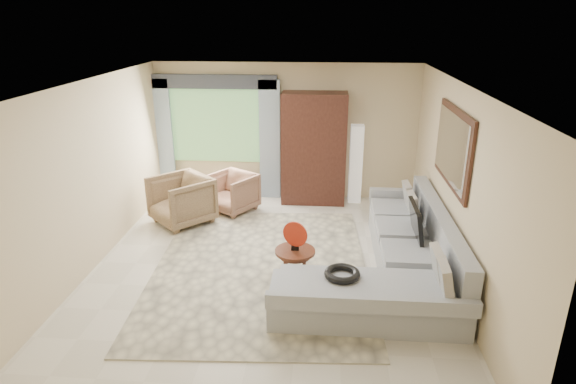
# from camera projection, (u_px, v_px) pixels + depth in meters

# --- Properties ---
(ground) EXTENTS (6.00, 6.00, 0.00)m
(ground) POSITION_uv_depth(u_px,v_px,m) (269.00, 269.00, 6.89)
(ground) COLOR silver
(ground) RESTS_ON ground
(area_rug) EXTENTS (3.21, 4.16, 0.02)m
(area_rug) POSITION_uv_depth(u_px,v_px,m) (261.00, 267.00, 6.90)
(area_rug) COLOR beige
(area_rug) RESTS_ON ground
(sectional_sofa) EXTENTS (2.30, 3.46, 0.90)m
(sectional_sofa) POSITION_uv_depth(u_px,v_px,m) (398.00, 262.00, 6.49)
(sectional_sofa) COLOR #A2A6AB
(sectional_sofa) RESTS_ON ground
(tv_screen) EXTENTS (0.14, 0.74, 0.48)m
(tv_screen) POSITION_uv_depth(u_px,v_px,m) (416.00, 221.00, 6.68)
(tv_screen) COLOR black
(tv_screen) RESTS_ON sectional_sofa
(garden_hose) EXTENTS (0.43, 0.43, 0.09)m
(garden_hose) POSITION_uv_depth(u_px,v_px,m) (342.00, 274.00, 5.68)
(garden_hose) COLOR black
(garden_hose) RESTS_ON sectional_sofa
(coffee_table) EXTENTS (0.53, 0.53, 0.53)m
(coffee_table) POSITION_uv_depth(u_px,v_px,m) (295.00, 267.00, 6.37)
(coffee_table) COLOR #4A2213
(coffee_table) RESTS_ON ground
(red_disc) EXTENTS (0.33, 0.15, 0.34)m
(red_disc) POSITION_uv_depth(u_px,v_px,m) (295.00, 234.00, 6.20)
(red_disc) COLOR #B22611
(red_disc) RESTS_ON coffee_table
(armchair_left) EXTENTS (1.28, 1.28, 0.84)m
(armchair_left) POSITION_uv_depth(u_px,v_px,m) (181.00, 200.00, 8.27)
(armchair_left) COLOR #91734F
(armchair_left) RESTS_ON ground
(armchair_right) EXTENTS (1.06, 1.07, 0.71)m
(armchair_right) POSITION_uv_depth(u_px,v_px,m) (232.00, 192.00, 8.81)
(armchair_right) COLOR #A07157
(armchair_right) RESTS_ON ground
(potted_plant) EXTENTS (0.53, 0.50, 0.48)m
(potted_plant) POSITION_uv_depth(u_px,v_px,m) (190.00, 186.00, 9.46)
(potted_plant) COLOR #999999
(potted_plant) RESTS_ON ground
(armoire) EXTENTS (1.20, 0.55, 2.10)m
(armoire) POSITION_uv_depth(u_px,v_px,m) (314.00, 149.00, 9.02)
(armoire) COLOR black
(armoire) RESTS_ON ground
(floor_lamp) EXTENTS (0.24, 0.24, 1.50)m
(floor_lamp) POSITION_uv_depth(u_px,v_px,m) (356.00, 164.00, 9.13)
(floor_lamp) COLOR silver
(floor_lamp) RESTS_ON ground
(window) EXTENTS (1.80, 0.04, 1.40)m
(window) POSITION_uv_depth(u_px,v_px,m) (216.00, 126.00, 9.28)
(window) COLOR #669E59
(window) RESTS_ON wall_back
(curtain_left) EXTENTS (0.40, 0.08, 2.30)m
(curtain_left) POSITION_uv_depth(u_px,v_px,m) (163.00, 139.00, 9.36)
(curtain_left) COLOR #9EB7CC
(curtain_left) RESTS_ON ground
(curtain_right) EXTENTS (0.40, 0.08, 2.30)m
(curtain_right) POSITION_uv_depth(u_px,v_px,m) (270.00, 141.00, 9.20)
(curtain_right) COLOR #9EB7CC
(curtain_right) RESTS_ON ground
(valance) EXTENTS (2.40, 0.12, 0.26)m
(valance) POSITION_uv_depth(u_px,v_px,m) (213.00, 82.00, 8.92)
(valance) COLOR #1E232D
(valance) RESTS_ON wall_back
(wall_mirror) EXTENTS (0.05, 1.70, 1.05)m
(wall_mirror) POSITION_uv_depth(u_px,v_px,m) (453.00, 147.00, 6.42)
(wall_mirror) COLOR black
(wall_mirror) RESTS_ON wall_right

